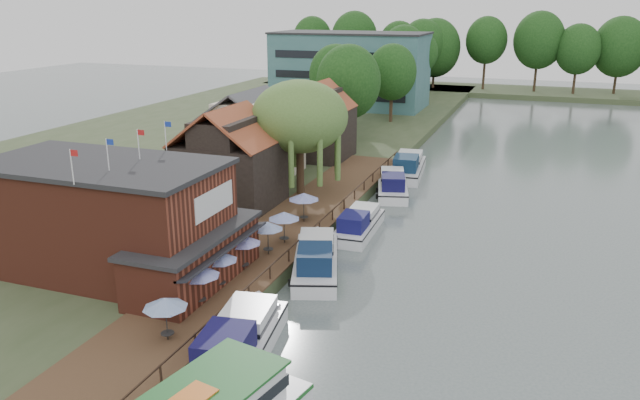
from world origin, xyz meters
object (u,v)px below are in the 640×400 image
(umbrella_2, at_px, (220,270))
(umbrella_4, at_px, (268,238))
(pub, at_px, (130,220))
(cottage_c, at_px, (318,120))
(umbrella_0, at_px, (166,319))
(swan, at_px, (214,395))
(umbrella_3, at_px, (244,253))
(cruiser_4, at_px, (408,164))
(umbrella_6, at_px, (304,207))
(cruiser_1, at_px, (316,255))
(umbrella_1, at_px, (199,286))
(willow, at_px, (300,138))
(hotel_block, at_px, (350,69))
(cottage_b, at_px, (250,133))
(cruiser_2, at_px, (359,221))
(cottage_a, at_px, (229,157))
(cruiser_0, at_px, (238,336))
(cruiser_3, at_px, (393,182))
(umbrella_5, at_px, (284,227))

(umbrella_2, xyz_separation_m, umbrella_4, (0.47, 5.98, 0.00))
(pub, height_order, cottage_c, cottage_c)
(umbrella_0, distance_m, swan, 5.05)
(umbrella_3, xyz_separation_m, umbrella_4, (0.36, 2.99, 0.00))
(cruiser_4, bearing_deg, cottage_c, 170.58)
(umbrella_6, xyz_separation_m, cruiser_1, (3.48, -6.54, -1.05))
(umbrella_2, relative_size, umbrella_3, 1.00)
(umbrella_6, bearing_deg, umbrella_1, -90.97)
(willow, bearing_deg, hotel_block, 102.71)
(umbrella_2, distance_m, swan, 9.98)
(umbrella_4, height_order, cruiser_1, umbrella_4)
(cottage_b, distance_m, cruiser_2, 18.52)
(cottage_b, relative_size, umbrella_3, 4.04)
(cottage_a, height_order, cottage_c, same)
(cruiser_0, distance_m, cruiser_3, 31.77)
(hotel_block, height_order, cruiser_2, hotel_block)
(cottage_a, distance_m, umbrella_6, 8.49)
(umbrella_6, distance_m, swan, 22.32)
(umbrella_2, xyz_separation_m, umbrella_5, (0.67, 8.31, 0.00))
(umbrella_4, bearing_deg, cruiser_4, 82.42)
(hotel_block, height_order, willow, hotel_block)
(cruiser_1, distance_m, swan, 15.35)
(cottage_c, height_order, willow, willow)
(umbrella_4, bearing_deg, willow, 103.23)
(hotel_block, relative_size, cottage_c, 2.99)
(umbrella_0, height_order, umbrella_3, same)
(umbrella_0, bearing_deg, umbrella_6, 90.47)
(hotel_block, xyz_separation_m, cottage_a, (7.00, -56.00, -1.90))
(hotel_block, height_order, umbrella_2, hotel_block)
(cottage_a, xyz_separation_m, cruiser_2, (11.74, -0.41, -4.17))
(cottage_a, distance_m, umbrella_5, 11.05)
(cottage_c, distance_m, umbrella_5, 27.05)
(cruiser_4, relative_size, swan, 24.14)
(umbrella_4, distance_m, umbrella_5, 2.34)
(umbrella_2, relative_size, cruiser_3, 0.25)
(hotel_block, height_order, cruiser_3, hotel_block)
(umbrella_4, bearing_deg, cruiser_1, 10.73)
(umbrella_0, distance_m, cruiser_3, 33.25)
(umbrella_1, bearing_deg, cruiser_3, 81.82)
(pub, xyz_separation_m, cruiser_3, (10.58, 26.39, -3.48))
(umbrella_1, xyz_separation_m, swan, (4.41, -6.30, -2.07))
(hotel_block, relative_size, umbrella_0, 10.69)
(cottage_b, bearing_deg, umbrella_6, -48.62)
(umbrella_3, relative_size, swan, 5.40)
(umbrella_5, bearing_deg, cottage_c, 105.22)
(pub, relative_size, cottage_c, 2.35)
(cottage_c, xyz_separation_m, umbrella_6, (6.67, -21.12, -2.96))
(cottage_a, xyz_separation_m, cruiser_1, (11.16, -8.66, -4.01))
(cruiser_4, bearing_deg, umbrella_6, -106.81)
(willow, bearing_deg, umbrella_5, -73.40)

